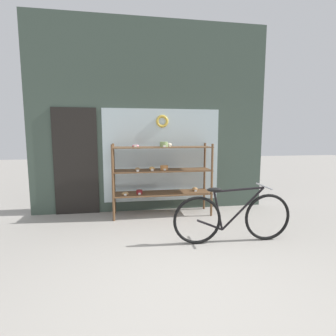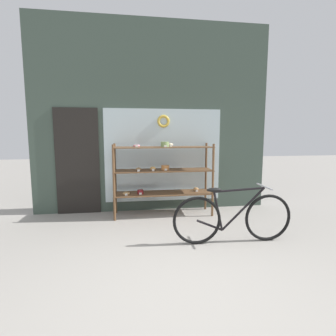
{
  "view_description": "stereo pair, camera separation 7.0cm",
  "coord_description": "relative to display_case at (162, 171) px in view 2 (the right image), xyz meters",
  "views": [
    {
      "loc": [
        -0.57,
        -2.6,
        1.59
      ],
      "look_at": [
        0.07,
        1.27,
        1.08
      ],
      "focal_mm": 28.0,
      "sensor_mm": 36.0,
      "label": 1
    },
    {
      "loc": [
        -0.5,
        -2.61,
        1.59
      ],
      "look_at": [
        0.07,
        1.27,
        1.08
      ],
      "focal_mm": 28.0,
      "sensor_mm": 36.0,
      "label": 2
    }
  ],
  "objects": [
    {
      "name": "ground_plane",
      "position": [
        -0.13,
        -2.4,
        -0.87
      ],
      "size": [
        30.0,
        30.0,
        0.0
      ],
      "primitive_type": "plane",
      "color": "gray"
    },
    {
      "name": "storefront_facade",
      "position": [
        -0.17,
        0.4,
        0.99
      ],
      "size": [
        4.83,
        0.13,
        3.85
      ],
      "color": "#3D4C42",
      "rests_on": "ground_plane"
    },
    {
      "name": "display_case",
      "position": [
        0.0,
        0.0,
        0.0
      ],
      "size": [
        1.92,
        0.52,
        1.45
      ],
      "color": "brown",
      "rests_on": "ground_plane"
    },
    {
      "name": "bicycle",
      "position": [
        0.85,
        -1.49,
        -0.49
      ],
      "size": [
        1.79,
        0.46,
        0.84
      ],
      "rotation": [
        0.0,
        0.0,
        -0.03
      ],
      "color": "black",
      "rests_on": "ground_plane"
    }
  ]
}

